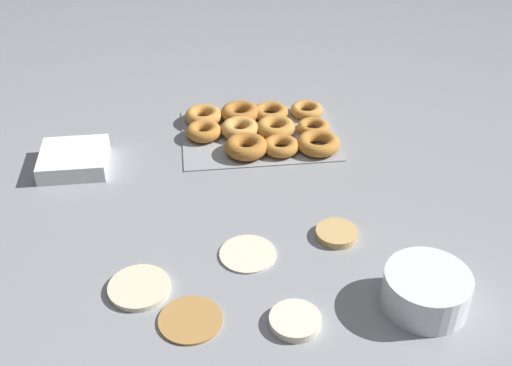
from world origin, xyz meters
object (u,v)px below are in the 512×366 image
(pancake_1, at_px, (337,233))
(donut_tray, at_px, (260,129))
(container_stack, at_px, (74,159))
(pancake_3, at_px, (295,321))
(pancake_2, at_px, (190,319))
(pancake_0, at_px, (248,253))
(batter_bowl, at_px, (426,290))
(pancake_4, at_px, (139,288))

(pancake_1, bearing_deg, donut_tray, -75.70)
(container_stack, bearing_deg, pancake_3, 128.49)
(pancake_1, height_order, pancake_2, pancake_1)
(container_stack, bearing_deg, pancake_0, 136.07)
(pancake_1, distance_m, donut_tray, 0.42)
(pancake_0, bearing_deg, batter_bowl, 150.34)
(pancake_0, distance_m, pancake_2, 0.20)
(pancake_3, relative_size, donut_tray, 0.24)
(donut_tray, relative_size, container_stack, 2.51)
(pancake_0, relative_size, batter_bowl, 0.73)
(pancake_0, distance_m, donut_tray, 0.45)
(pancake_4, bearing_deg, pancake_1, -164.74)
(pancake_0, distance_m, batter_bowl, 0.34)
(pancake_2, xyz_separation_m, batter_bowl, (-0.41, 0.01, 0.03))
(pancake_3, bearing_deg, container_stack, -51.51)
(pancake_1, xyz_separation_m, batter_bowl, (-0.11, 0.20, 0.03))
(pancake_1, xyz_separation_m, pancake_3, (0.12, 0.22, 0.00))
(pancake_0, xyz_separation_m, pancake_3, (-0.06, 0.19, 0.00))
(donut_tray, bearing_deg, batter_bowl, 109.48)
(pancake_0, relative_size, pancake_2, 0.99)
(pancake_4, distance_m, donut_tray, 0.59)
(pancake_0, height_order, batter_bowl, batter_bowl)
(pancake_0, bearing_deg, pancake_1, -169.47)
(pancake_3, height_order, donut_tray, donut_tray)
(pancake_0, bearing_deg, donut_tray, -100.07)
(pancake_1, bearing_deg, pancake_4, 15.26)
(pancake_2, xyz_separation_m, pancake_3, (-0.18, 0.03, 0.00))
(pancake_3, bearing_deg, pancake_0, -71.60)
(pancake_4, xyz_separation_m, container_stack, (0.16, -0.42, 0.01))
(batter_bowl, bearing_deg, pancake_1, -61.03)
(pancake_2, height_order, pancake_3, pancake_3)
(pancake_4, distance_m, batter_bowl, 0.51)
(pancake_0, xyz_separation_m, pancake_2, (0.12, 0.16, 0.00))
(pancake_2, bearing_deg, pancake_4, -43.88)
(pancake_0, height_order, container_stack, container_stack)
(pancake_4, relative_size, donut_tray, 0.30)
(batter_bowl, xyz_separation_m, container_stack, (0.66, -0.52, -0.02))
(batter_bowl, bearing_deg, donut_tray, -70.52)
(pancake_3, distance_m, container_stack, 0.69)
(pancake_1, relative_size, donut_tray, 0.22)
(pancake_1, height_order, batter_bowl, batter_bowl)
(pancake_3, distance_m, batter_bowl, 0.23)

